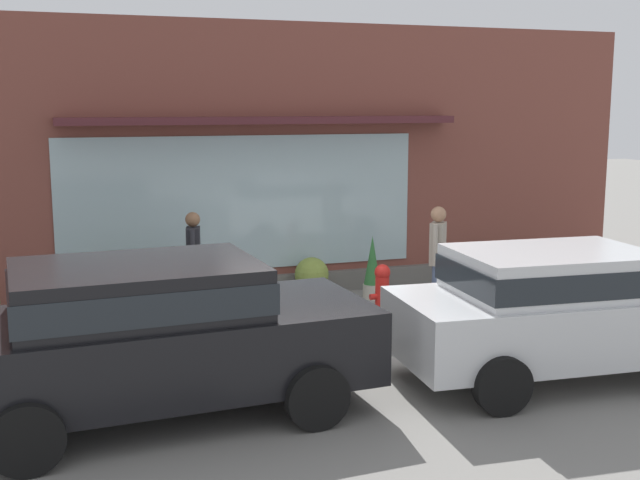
{
  "coord_description": "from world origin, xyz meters",
  "views": [
    {
      "loc": [
        -3.49,
        -10.0,
        3.27
      ],
      "look_at": [
        0.38,
        1.2,
        1.25
      ],
      "focal_mm": 44.75,
      "sensor_mm": 36.0,
      "label": 1
    }
  ],
  "objects": [
    {
      "name": "storefront",
      "position": [
        -0.01,
        3.19,
        2.28
      ],
      "size": [
        14.0,
        0.81,
        4.64
      ],
      "color": "brown",
      "rests_on": "ground_plane"
    },
    {
      "name": "parked_car_silver",
      "position": [
        2.23,
        -2.22,
        0.9
      ],
      "size": [
        4.19,
        2.16,
        1.58
      ],
      "rotation": [
        0.0,
        0.0,
        -0.07
      ],
      "color": "silver",
      "rests_on": "ground_plane"
    },
    {
      "name": "fire_hydrant",
      "position": [
        1.19,
        0.7,
        0.46
      ],
      "size": [
        0.39,
        0.35,
        0.91
      ],
      "color": "red",
      "rests_on": "ground_plane"
    },
    {
      "name": "ground_plane",
      "position": [
        0.0,
        0.0,
        0.0
      ],
      "size": [
        60.0,
        60.0,
        0.0
      ],
      "primitive_type": "plane",
      "color": "gray"
    },
    {
      "name": "potted_plant_doorstep",
      "position": [
        -2.48,
        2.22,
        0.45
      ],
      "size": [
        0.61,
        0.61,
        0.82
      ],
      "color": "#4C4C51",
      "rests_on": "ground_plane"
    },
    {
      "name": "potted_plant_trailing_edge",
      "position": [
        4.86,
        2.49,
        0.29
      ],
      "size": [
        0.38,
        0.38,
        0.59
      ],
      "color": "#9E6042",
      "rests_on": "ground_plane"
    },
    {
      "name": "potted_plant_low_front",
      "position": [
        0.68,
        2.52,
        0.39
      ],
      "size": [
        0.58,
        0.58,
        0.72
      ],
      "color": "#4C4C51",
      "rests_on": "ground_plane"
    },
    {
      "name": "pedestrian_with_handbag",
      "position": [
        2.08,
        0.64,
        1.03
      ],
      "size": [
        0.49,
        0.53,
        1.76
      ],
      "rotation": [
        0.0,
        0.0,
        0.89
      ],
      "color": "#475675",
      "rests_on": "ground_plane"
    },
    {
      "name": "curb_strip",
      "position": [
        0.0,
        -0.2,
        0.06
      ],
      "size": [
        14.0,
        0.24,
        0.12
      ],
      "primitive_type": "cube",
      "color": "#B2B2AD",
      "rests_on": "ground_plane"
    },
    {
      "name": "potted_plant_window_center",
      "position": [
        3.93,
        2.38,
        0.29
      ],
      "size": [
        0.49,
        0.49,
        0.6
      ],
      "color": "#4C4C51",
      "rests_on": "ground_plane"
    },
    {
      "name": "parked_car_black",
      "position": [
        -2.52,
        -1.84,
        0.95
      ],
      "size": [
        4.56,
        2.27,
        1.66
      ],
      "rotation": [
        0.0,
        0.0,
        0.05
      ],
      "color": "black",
      "rests_on": "ground_plane"
    },
    {
      "name": "potted_plant_window_right",
      "position": [
        1.66,
        2.21,
        0.52
      ],
      "size": [
        0.31,
        0.31,
        1.08
      ],
      "color": "#B7B2A3",
      "rests_on": "ground_plane"
    },
    {
      "name": "pedestrian_passerby",
      "position": [
        -1.43,
        1.83,
        0.98
      ],
      "size": [
        0.27,
        0.48,
        1.67
      ],
      "rotation": [
        0.0,
        0.0,
        1.34
      ],
      "color": "#333847",
      "rests_on": "ground_plane"
    }
  ]
}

